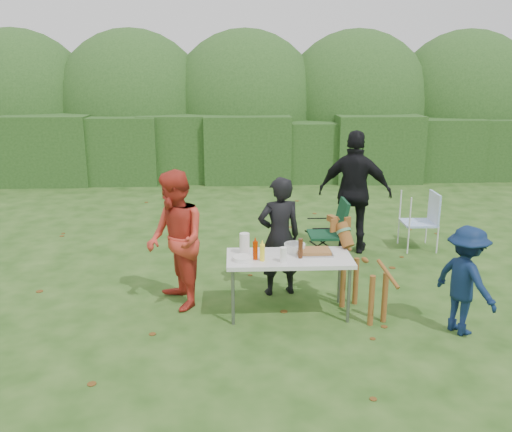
{
  "coord_description": "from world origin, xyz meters",
  "views": [
    {
      "loc": [
        -0.4,
        -6.23,
        2.94
      ],
      "look_at": [
        -0.09,
        0.77,
        1.0
      ],
      "focal_mm": 38.0,
      "sensor_mm": 36.0,
      "label": 1
    }
  ],
  "objects_px": {
    "lawn_chair": "(419,220)",
    "paper_towel_roll": "(245,244)",
    "child": "(465,280)",
    "mustard_bottle": "(262,253)",
    "camping_chair": "(326,231)",
    "ketchup_bottle": "(255,250)",
    "beer_bottle": "(300,248)",
    "person_cook": "(279,236)",
    "dog": "(364,273)",
    "person_black_puffy": "(355,192)",
    "folding_table": "(289,261)",
    "person_red_jacket": "(176,240)"
  },
  "relations": [
    {
      "from": "ketchup_bottle",
      "to": "beer_bottle",
      "type": "xyz_separation_m",
      "value": [
        0.54,
        0.02,
        0.01
      ]
    },
    {
      "from": "beer_bottle",
      "to": "mustard_bottle",
      "type": "bearing_deg",
      "value": -170.91
    },
    {
      "from": "folding_table",
      "to": "mustard_bottle",
      "type": "xyz_separation_m",
      "value": [
        -0.33,
        -0.13,
        0.15
      ]
    },
    {
      "from": "lawn_chair",
      "to": "paper_towel_roll",
      "type": "bearing_deg",
      "value": 38.76
    },
    {
      "from": "folding_table",
      "to": "child",
      "type": "distance_m",
      "value": 2.01
    },
    {
      "from": "ketchup_bottle",
      "to": "beer_bottle",
      "type": "distance_m",
      "value": 0.54
    },
    {
      "from": "person_cook",
      "to": "paper_towel_roll",
      "type": "xyz_separation_m",
      "value": [
        -0.47,
        -0.5,
        0.08
      ]
    },
    {
      "from": "dog",
      "to": "lawn_chair",
      "type": "relative_size",
      "value": 1.17
    },
    {
      "from": "lawn_chair",
      "to": "mustard_bottle",
      "type": "relative_size",
      "value": 4.81
    },
    {
      "from": "person_cook",
      "to": "camping_chair",
      "type": "relative_size",
      "value": 1.61
    },
    {
      "from": "person_cook",
      "to": "beer_bottle",
      "type": "xyz_separation_m",
      "value": [
        0.19,
        -0.68,
        0.07
      ]
    },
    {
      "from": "folding_table",
      "to": "lawn_chair",
      "type": "height_order",
      "value": "lawn_chair"
    },
    {
      "from": "dog",
      "to": "camping_chair",
      "type": "xyz_separation_m",
      "value": [
        -0.14,
        1.87,
        -0.04
      ]
    },
    {
      "from": "beer_bottle",
      "to": "paper_towel_roll",
      "type": "height_order",
      "value": "paper_towel_roll"
    },
    {
      "from": "camping_chair",
      "to": "ketchup_bottle",
      "type": "distance_m",
      "value": 2.26
    },
    {
      "from": "mustard_bottle",
      "to": "camping_chair",
      "type": "bearing_deg",
      "value": 60.55
    },
    {
      "from": "camping_chair",
      "to": "lawn_chair",
      "type": "distance_m",
      "value": 1.73
    },
    {
      "from": "person_red_jacket",
      "to": "person_black_puffy",
      "type": "height_order",
      "value": "person_black_puffy"
    },
    {
      "from": "person_cook",
      "to": "ketchup_bottle",
      "type": "xyz_separation_m",
      "value": [
        -0.34,
        -0.7,
        0.06
      ]
    },
    {
      "from": "child",
      "to": "mustard_bottle",
      "type": "distance_m",
      "value": 2.31
    },
    {
      "from": "dog",
      "to": "camping_chair",
      "type": "height_order",
      "value": "dog"
    },
    {
      "from": "child",
      "to": "ketchup_bottle",
      "type": "relative_size",
      "value": 5.71
    },
    {
      "from": "lawn_chair",
      "to": "paper_towel_roll",
      "type": "relative_size",
      "value": 3.7
    },
    {
      "from": "dog",
      "to": "camping_chair",
      "type": "relative_size",
      "value": 1.14
    },
    {
      "from": "folding_table",
      "to": "person_cook",
      "type": "distance_m",
      "value": 0.63
    },
    {
      "from": "paper_towel_roll",
      "to": "lawn_chair",
      "type": "bearing_deg",
      "value": 37.55
    },
    {
      "from": "child",
      "to": "person_black_puffy",
      "type": "bearing_deg",
      "value": -12.36
    },
    {
      "from": "person_cook",
      "to": "person_red_jacket",
      "type": "height_order",
      "value": "person_red_jacket"
    },
    {
      "from": "camping_chair",
      "to": "paper_towel_roll",
      "type": "distance_m",
      "value": 2.17
    },
    {
      "from": "camping_chair",
      "to": "person_black_puffy",
      "type": "bearing_deg",
      "value": -138.85
    },
    {
      "from": "paper_towel_roll",
      "to": "child",
      "type": "bearing_deg",
      "value": -15.53
    },
    {
      "from": "camping_chair",
      "to": "person_cook",
      "type": "bearing_deg",
      "value": 54.88
    },
    {
      "from": "ketchup_bottle",
      "to": "mustard_bottle",
      "type": "bearing_deg",
      "value": -31.92
    },
    {
      "from": "person_black_puffy",
      "to": "ketchup_bottle",
      "type": "bearing_deg",
      "value": 73.67
    },
    {
      "from": "ketchup_bottle",
      "to": "person_black_puffy",
      "type": "bearing_deg",
      "value": 54.15
    },
    {
      "from": "person_cook",
      "to": "mustard_bottle",
      "type": "relative_size",
      "value": 7.95
    },
    {
      "from": "person_black_puffy",
      "to": "dog",
      "type": "xyz_separation_m",
      "value": [
        -0.38,
        -2.33,
        -0.46
      ]
    },
    {
      "from": "folding_table",
      "to": "child",
      "type": "relative_size",
      "value": 1.19
    },
    {
      "from": "ketchup_bottle",
      "to": "person_red_jacket",
      "type": "bearing_deg",
      "value": 159.47
    },
    {
      "from": "child",
      "to": "mustard_bottle",
      "type": "relative_size",
      "value": 6.28
    },
    {
      "from": "dog",
      "to": "paper_towel_roll",
      "type": "xyz_separation_m",
      "value": [
        -1.44,
        0.18,
        0.34
      ]
    },
    {
      "from": "child",
      "to": "lawn_chair",
      "type": "xyz_separation_m",
      "value": [
        0.48,
        2.94,
        -0.15
      ]
    },
    {
      "from": "person_red_jacket",
      "to": "lawn_chair",
      "type": "bearing_deg",
      "value": 95.44
    },
    {
      "from": "person_cook",
      "to": "dog",
      "type": "height_order",
      "value": "person_cook"
    },
    {
      "from": "person_black_puffy",
      "to": "dog",
      "type": "distance_m",
      "value": 2.41
    },
    {
      "from": "mustard_bottle",
      "to": "beer_bottle",
      "type": "distance_m",
      "value": 0.46
    },
    {
      "from": "mustard_bottle",
      "to": "dog",
      "type": "bearing_deg",
      "value": 3.22
    },
    {
      "from": "dog",
      "to": "beer_bottle",
      "type": "height_order",
      "value": "dog"
    },
    {
      "from": "paper_towel_roll",
      "to": "person_cook",
      "type": "bearing_deg",
      "value": 47.3
    },
    {
      "from": "person_black_puffy",
      "to": "mustard_bottle",
      "type": "relative_size",
      "value": 9.91
    }
  ]
}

